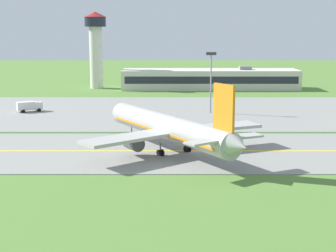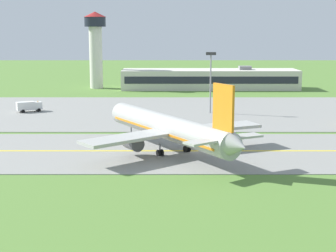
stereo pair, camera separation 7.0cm
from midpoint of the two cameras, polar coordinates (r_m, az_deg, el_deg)
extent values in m
plane|color=#517A33|center=(86.58, 3.18, -2.82)|extent=(500.00, 500.00, 0.00)
cube|color=gray|center=(86.57, 3.18, -2.79)|extent=(240.00, 28.00, 0.10)
cube|color=gray|center=(128.50, 6.63, 1.61)|extent=(140.00, 52.00, 0.10)
cube|color=yellow|center=(86.56, 3.18, -2.75)|extent=(220.00, 0.60, 0.01)
cylinder|color=#ADADA8|center=(85.34, -0.02, -0.12)|extent=(21.14, 31.10, 4.00)
cone|color=#ADADA8|center=(101.09, -5.41, 1.54)|extent=(4.60, 4.20, 3.80)
cone|color=#ADADA8|center=(70.54, 7.79, -2.20)|extent=(4.57, 4.50, 3.40)
cube|color=orange|center=(85.44, -0.02, -0.45)|extent=(19.79, 28.82, 0.36)
cube|color=#1E232D|center=(99.03, -4.85, 1.77)|extent=(3.84, 3.31, 0.70)
cube|color=#ADADA8|center=(79.50, -4.43, -1.33)|extent=(14.63, 13.24, 0.50)
cylinder|color=#47474C|center=(82.43, -3.81, -1.88)|extent=(3.74, 4.10, 2.30)
cylinder|color=black|center=(83.82, -4.32, -1.68)|extent=(1.92, 1.31, 2.10)
cube|color=#ADADA8|center=(88.34, 5.43, -0.12)|extent=(15.67, 10.37, 0.50)
cylinder|color=#47474C|center=(89.05, 3.62, -0.93)|extent=(3.74, 4.10, 2.30)
cylinder|color=black|center=(90.33, 3.04, -0.75)|extent=(1.92, 1.31, 2.10)
cube|color=orange|center=(72.25, 6.19, 2.06)|extent=(2.64, 3.96, 6.50)
cube|color=#ADADA8|center=(71.03, 4.16, -1.71)|extent=(6.22, 5.55, 0.30)
cube|color=#ADADA8|center=(74.86, 8.15, -1.15)|extent=(6.45, 4.74, 0.30)
cylinder|color=slate|center=(97.02, -4.03, -0.52)|extent=(0.24, 0.24, 1.65)
cylinder|color=black|center=(97.18, -4.02, -1.00)|extent=(0.87, 1.12, 1.10)
cylinder|color=slate|center=(82.95, -0.84, -2.43)|extent=(0.24, 0.24, 1.65)
cylinder|color=black|center=(83.00, -1.00, -3.01)|extent=(0.87, 1.12, 1.10)
cylinder|color=black|center=(83.27, -0.67, -2.96)|extent=(0.87, 1.12, 1.10)
cylinder|color=slate|center=(85.64, 2.16, -2.02)|extent=(0.24, 0.24, 1.65)
cylinder|color=black|center=(85.68, 2.00, -2.58)|extent=(0.87, 1.12, 1.10)
cylinder|color=black|center=(85.97, 2.31, -2.53)|extent=(0.87, 1.12, 1.10)
cube|color=silver|center=(131.60, -14.12, 2.21)|extent=(2.50, 2.59, 1.80)
cube|color=#1E232D|center=(131.72, -13.80, 2.37)|extent=(0.92, 1.70, 0.81)
cube|color=silver|center=(131.00, -15.40, 2.16)|extent=(4.70, 3.74, 2.00)
cylinder|color=orange|center=(131.46, -14.14, 2.64)|extent=(0.20, 0.20, 0.18)
cylinder|color=black|center=(132.72, -14.19, 1.82)|extent=(0.94, 0.67, 0.90)
cylinder|color=black|center=(130.79, -14.00, 1.70)|extent=(0.94, 0.67, 0.90)
cylinder|color=black|center=(132.04, -15.82, 1.69)|extent=(0.94, 0.67, 0.90)
cylinder|color=black|center=(130.00, -15.65, 1.57)|extent=(0.94, 0.67, 0.90)
cube|color=beige|center=(176.27, 4.67, 5.17)|extent=(59.20, 13.06, 6.53)
cube|color=#1E232D|center=(169.71, 4.85, 5.06)|extent=(56.83, 0.10, 2.35)
cube|color=slate|center=(177.28, 8.53, 6.37)|extent=(4.00, 4.00, 1.20)
cylinder|color=silver|center=(179.05, -7.91, 7.47)|extent=(4.40, 4.40, 20.77)
cylinder|color=#1E232D|center=(178.79, -8.01, 11.31)|extent=(7.20, 7.20, 3.20)
cone|color=maroon|center=(178.83, -8.03, 12.11)|extent=(7.60, 7.60, 1.80)
cylinder|color=gray|center=(124.69, 4.76, 4.59)|extent=(0.36, 0.36, 14.00)
cube|color=#333333|center=(124.12, 4.81, 7.97)|extent=(2.40, 0.50, 0.70)
camera|label=1|loc=(0.03, -90.02, 0.00)|focal=55.25mm
camera|label=2|loc=(0.03, 89.98, 0.00)|focal=55.25mm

